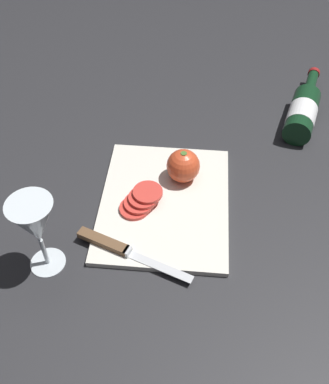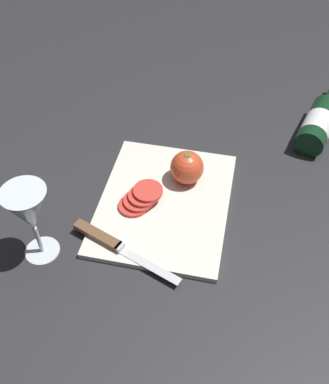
{
  "view_description": "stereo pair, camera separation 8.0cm",
  "coord_description": "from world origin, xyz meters",
  "px_view_note": "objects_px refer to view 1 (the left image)",
  "views": [
    {
      "loc": [
        -0.69,
        -0.04,
        0.78
      ],
      "look_at": [
        -0.02,
        0.02,
        0.04
      ],
      "focal_mm": 42.0,
      "sensor_mm": 36.0,
      "label": 1
    },
    {
      "loc": [
        -0.67,
        -0.12,
        0.78
      ],
      "look_at": [
        -0.02,
        0.02,
        0.04
      ],
      "focal_mm": 42.0,
      "sensor_mm": 36.0,
      "label": 2
    }
  ],
  "objects_px": {
    "wine_bottle": "(303,111)",
    "knife": "(112,245)",
    "wine_glass": "(35,225)",
    "whole_tomato": "(183,166)",
    "tomato_slice_stack_near": "(141,200)"
  },
  "relations": [
    {
      "from": "knife",
      "to": "whole_tomato",
      "type": "bearing_deg",
      "value": 78.85
    },
    {
      "from": "wine_bottle",
      "to": "knife",
      "type": "relative_size",
      "value": 1.23
    },
    {
      "from": "knife",
      "to": "wine_bottle",
      "type": "bearing_deg",
      "value": 67.67
    },
    {
      "from": "wine_glass",
      "to": "whole_tomato",
      "type": "bearing_deg",
      "value": -45.56
    },
    {
      "from": "wine_glass",
      "to": "knife",
      "type": "height_order",
      "value": "wine_glass"
    },
    {
      "from": "wine_glass",
      "to": "tomato_slice_stack_near",
      "type": "xyz_separation_m",
      "value": [
        0.16,
        -0.17,
        -0.1
      ]
    },
    {
      "from": "wine_bottle",
      "to": "knife",
      "type": "height_order",
      "value": "wine_bottle"
    },
    {
      "from": "knife",
      "to": "tomato_slice_stack_near",
      "type": "bearing_deg",
      "value": 89.57
    },
    {
      "from": "whole_tomato",
      "to": "knife",
      "type": "xyz_separation_m",
      "value": [
        -0.21,
        0.13,
        -0.03
      ]
    },
    {
      "from": "wine_bottle",
      "to": "wine_glass",
      "type": "height_order",
      "value": "wine_glass"
    },
    {
      "from": "wine_bottle",
      "to": "whole_tomato",
      "type": "height_order",
      "value": "whole_tomato"
    },
    {
      "from": "tomato_slice_stack_near",
      "to": "wine_bottle",
      "type": "bearing_deg",
      "value": -48.44
    },
    {
      "from": "wine_bottle",
      "to": "knife",
      "type": "xyz_separation_m",
      "value": [
        -0.47,
        0.44,
        -0.02
      ]
    },
    {
      "from": "whole_tomato",
      "to": "wine_bottle",
      "type": "bearing_deg",
      "value": -50.27
    },
    {
      "from": "wine_glass",
      "to": "tomato_slice_stack_near",
      "type": "height_order",
      "value": "wine_glass"
    }
  ]
}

